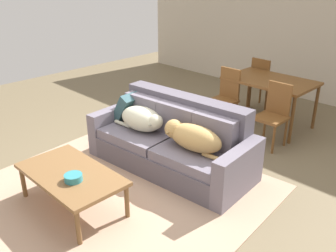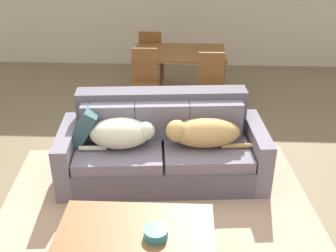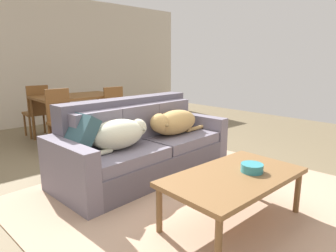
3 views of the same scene
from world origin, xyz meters
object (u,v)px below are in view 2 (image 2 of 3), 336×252
(coffee_table, at_px, (136,234))
(dog_on_left_cushion, at_px, (122,133))
(bowl_on_coffee_table, at_px, (156,233))
(dog_on_right_cushion, at_px, (202,133))
(dining_chair_far_left, at_px, (151,56))
(couch, at_px, (163,147))
(dining_chair_near_right, at_px, (211,84))
(throw_pillow_by_left_arm, at_px, (85,124))
(dining_table, at_px, (180,56))
(dining_chair_near_left, at_px, (145,80))

(coffee_table, bearing_deg, dog_on_left_cushion, 102.46)
(dog_on_left_cushion, xyz_separation_m, bowl_on_coffee_table, (0.44, -1.32, -0.12))
(bowl_on_coffee_table, bearing_deg, dog_on_right_cushion, 74.66)
(dog_on_right_cushion, relative_size, dining_chair_far_left, 0.96)
(couch, bearing_deg, dog_on_right_cushion, -20.26)
(bowl_on_coffee_table, xyz_separation_m, dining_chair_near_right, (0.55, 2.94, 0.04))
(dog_on_left_cushion, height_order, throw_pillow_by_left_arm, throw_pillow_by_left_arm)
(dog_on_left_cushion, distance_m, dining_table, 2.29)
(dog_on_left_cushion, relative_size, coffee_table, 0.64)
(dining_table, relative_size, dining_chair_near_left, 1.44)
(throw_pillow_by_left_arm, xyz_separation_m, bowl_on_coffee_table, (0.85, -1.45, -0.15))
(dog_on_left_cushion, xyz_separation_m, dining_chair_near_right, (0.99, 1.61, -0.08))
(throw_pillow_by_left_arm, xyz_separation_m, coffee_table, (0.69, -1.39, -0.23))
(dining_table, distance_m, dining_chair_far_left, 0.77)
(coffee_table, relative_size, dining_chair_far_left, 1.30)
(dog_on_right_cushion, xyz_separation_m, dining_chair_near_left, (-0.75, 1.66, -0.08))
(dining_chair_near_right, bearing_deg, dog_on_right_cushion, -96.79)
(dining_chair_near_right, height_order, dining_chair_far_left, dining_chair_far_left)
(dining_table, xyz_separation_m, dining_chair_near_left, (-0.48, -0.51, -0.19))
(dog_on_right_cushion, bearing_deg, dining_chair_near_left, 109.44)
(coffee_table, xyz_separation_m, dining_chair_far_left, (-0.21, 4.06, 0.12))
(bowl_on_coffee_table, bearing_deg, couch, 91.25)
(dining_chair_near_left, bearing_deg, couch, -78.40)
(dining_chair_near_right, bearing_deg, dining_table, 125.48)
(dining_table, height_order, dining_chair_near_left, dining_chair_near_left)
(dining_chair_near_right, bearing_deg, bowl_on_coffee_table, -101.08)
(dog_on_right_cushion, distance_m, dining_chair_near_left, 1.82)
(dog_on_left_cushion, bearing_deg, dining_chair_near_left, 82.99)
(dining_chair_near_left, bearing_deg, dining_chair_near_right, -6.54)
(couch, bearing_deg, dining_table, 81.37)
(couch, height_order, coffee_table, couch)
(couch, bearing_deg, coffee_table, -99.93)
(dog_on_left_cushion, xyz_separation_m, dining_chair_far_left, (0.07, 2.80, -0.08))
(bowl_on_coffee_table, height_order, dining_chair_near_left, dining_chair_near_left)
(dining_chair_near_right, bearing_deg, dining_chair_far_left, 127.32)
(throw_pillow_by_left_arm, bearing_deg, coffee_table, -63.56)
(dining_chair_near_left, distance_m, dining_chair_near_right, 0.93)
(bowl_on_coffee_table, distance_m, dining_table, 3.55)
(couch, bearing_deg, dining_chair_near_right, 63.50)
(dining_chair_near_left, distance_m, dining_chair_far_left, 1.09)
(coffee_table, height_order, bowl_on_coffee_table, bowl_on_coffee_table)
(throw_pillow_by_left_arm, distance_m, dining_table, 2.30)
(dining_table, bearing_deg, bowl_on_coffee_table, -91.72)
(throw_pillow_by_left_arm, bearing_deg, dog_on_right_cushion, -4.02)
(couch, relative_size, dog_on_left_cushion, 2.87)
(coffee_table, distance_m, dining_chair_near_left, 2.98)
(dining_chair_near_left, height_order, dining_chair_near_right, dining_chair_near_left)
(bowl_on_coffee_table, distance_m, dining_chair_far_left, 4.14)
(couch, bearing_deg, dog_on_left_cushion, -163.61)
(couch, relative_size, dining_chair_far_left, 2.40)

